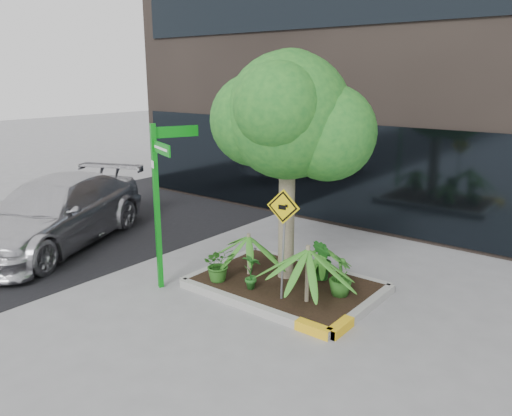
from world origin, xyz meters
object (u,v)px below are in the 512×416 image
Objects in this scene: tree at (289,116)px; parked_car at (55,213)px; street_sign_post at (160,189)px; cattle_sign at (283,226)px.

tree is 0.81× the size of parked_car.
cattle_sign is (2.18, 0.73, -0.44)m from street_sign_post.
tree is 1.98m from cattle_sign.
tree is at bearing 111.63° from cattle_sign.
parked_car is 6.09m from cattle_sign.
cattle_sign is at bearing -58.83° from tree.
street_sign_post is (-1.67, -1.57, -1.28)m from tree.
tree is 6.19m from parked_car.
tree reaches higher than street_sign_post.
street_sign_post is (3.84, -0.09, 1.11)m from parked_car.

